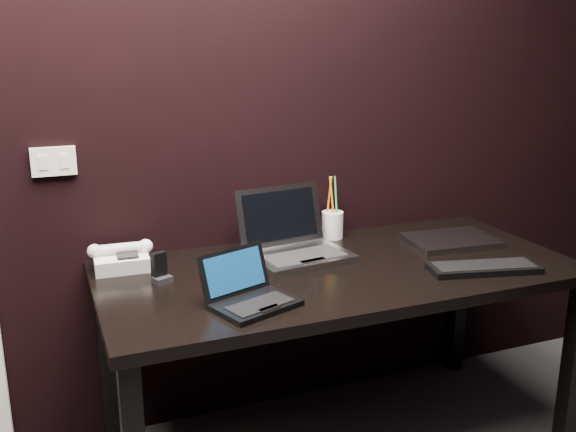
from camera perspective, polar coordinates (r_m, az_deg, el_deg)
name	(u,v)px	position (r m, az deg, el deg)	size (l,w,h in m)	color
wall_back	(223,102)	(2.46, -5.76, 10.01)	(4.00, 4.00, 0.00)	black
wall_switch	(54,161)	(2.37, -20.12, 4.58)	(0.15, 0.02, 0.10)	silver
desk	(339,287)	(2.35, 4.52, -6.30)	(1.70, 0.80, 0.74)	black
netbook	(250,295)	(1.98, -3.43, -7.01)	(0.31, 0.29, 0.16)	black
silver_laptop	(295,245)	(2.40, 0.58, -2.58)	(0.39, 0.36, 0.25)	#A2A2A7
ext_keyboard	(484,268)	(2.37, 17.00, -4.42)	(0.41, 0.22, 0.02)	black
closed_laptop	(451,240)	(2.65, 14.26, -2.11)	(0.36, 0.28, 0.02)	gray
desk_phone	(121,258)	(2.35, -14.63, -3.62)	(0.23, 0.18, 0.11)	silver
mobile_phone	(160,271)	(2.20, -11.29, -4.83)	(0.07, 0.07, 0.10)	black
pen_cup	(332,224)	(2.63, 3.97, -0.68)	(0.11, 0.11, 0.26)	silver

